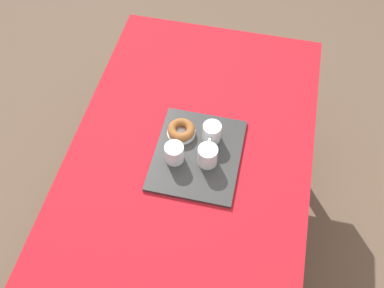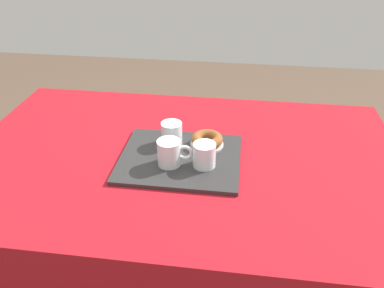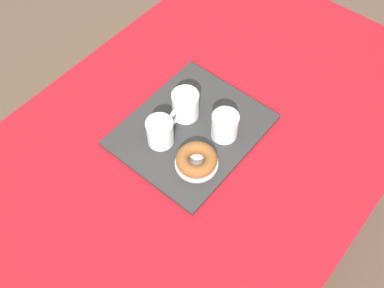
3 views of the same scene
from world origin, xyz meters
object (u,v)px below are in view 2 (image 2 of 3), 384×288
(dining_table, at_px, (182,177))
(donut_plate_left, at_px, (207,144))
(sugar_donut_left, at_px, (207,139))
(serving_tray, at_px, (181,159))
(tea_mug_left, at_px, (170,153))
(water_glass_far, at_px, (204,156))
(water_glass_near, at_px, (172,135))

(dining_table, distance_m, donut_plate_left, 0.15)
(donut_plate_left, bearing_deg, dining_table, -147.08)
(sugar_donut_left, bearing_deg, donut_plate_left, 0.00)
(serving_tray, xyz_separation_m, donut_plate_left, (0.08, 0.08, 0.01))
(tea_mug_left, bearing_deg, water_glass_far, 2.85)
(tea_mug_left, distance_m, sugar_donut_left, 0.17)
(water_glass_far, bearing_deg, serving_tray, 154.19)
(donut_plate_left, bearing_deg, water_glass_far, -88.39)
(dining_table, bearing_deg, water_glass_far, -39.89)
(donut_plate_left, bearing_deg, sugar_donut_left, 0.00)
(water_glass_near, height_order, donut_plate_left, water_glass_near)
(dining_table, relative_size, water_glass_near, 18.79)
(water_glass_near, bearing_deg, sugar_donut_left, 1.24)
(serving_tray, relative_size, water_glass_near, 4.97)
(donut_plate_left, bearing_deg, water_glass_near, -178.76)
(serving_tray, relative_size, water_glass_far, 4.97)
(water_glass_near, height_order, sugar_donut_left, water_glass_near)
(dining_table, relative_size, tea_mug_left, 12.95)
(dining_table, relative_size, sugar_donut_left, 13.76)
(dining_table, height_order, donut_plate_left, donut_plate_left)
(water_glass_near, relative_size, donut_plate_left, 0.69)
(tea_mug_left, relative_size, donut_plate_left, 1.01)
(water_glass_near, height_order, water_glass_far, same)
(serving_tray, bearing_deg, donut_plate_left, 47.17)
(serving_tray, height_order, water_glass_far, water_glass_far)
(dining_table, bearing_deg, sugar_donut_left, 32.92)
(tea_mug_left, relative_size, water_glass_near, 1.45)
(serving_tray, relative_size, donut_plate_left, 3.45)
(water_glass_far, height_order, donut_plate_left, water_glass_far)
(tea_mug_left, bearing_deg, serving_tray, 57.20)
(dining_table, relative_size, water_glass_far, 18.79)
(dining_table, bearing_deg, tea_mug_left, -108.52)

